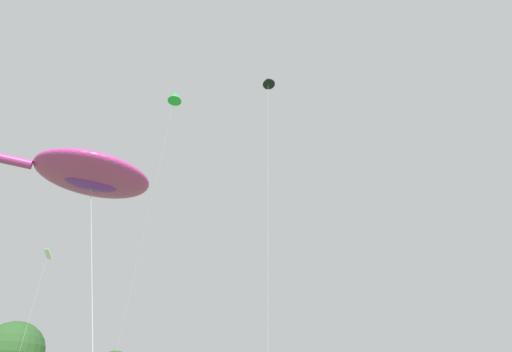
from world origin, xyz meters
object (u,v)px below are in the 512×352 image
object	(u,v)px
small_kite_stunt_black	(175,97)
small_kite_streamer_purple	(268,82)
big_show_kite	(89,175)
small_kite_box_yellow	(46,261)

from	to	relation	value
small_kite_stunt_black	small_kite_streamer_purple	xyz separation A→B (m)	(-0.29, -10.47, -4.93)
small_kite_stunt_black	small_kite_streamer_purple	world-z (taller)	small_kite_stunt_black
big_show_kite	small_kite_stunt_black	world-z (taller)	small_kite_stunt_black
small_kite_box_yellow	small_kite_streamer_purple	size ratio (longest dim) A/B	0.58
big_show_kite	small_kite_streamer_purple	distance (m)	14.46
small_kite_box_yellow	small_kite_streamer_purple	world-z (taller)	small_kite_streamer_purple
small_kite_box_yellow	small_kite_stunt_black	size ratio (longest dim) A/B	0.47
small_kite_stunt_black	big_show_kite	bearing A→B (deg)	47.13
small_kite_box_yellow	small_kite_streamer_purple	bearing A→B (deg)	-100.64
small_kite_stunt_black	small_kite_box_yellow	bearing A→B (deg)	-61.80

